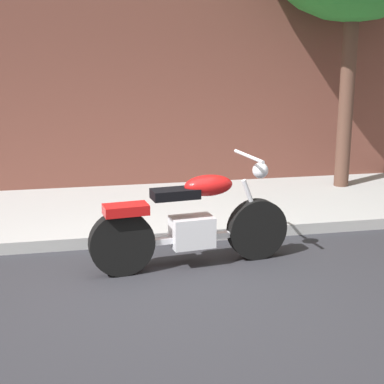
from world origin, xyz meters
name	(u,v)px	position (x,y,z in m)	size (l,w,h in m)	color
ground_plane	(164,287)	(0.00, 0.00, 0.00)	(60.00, 60.00, 0.00)	#28282D
sidewalk	(135,211)	(0.00, 2.48, 0.07)	(19.53, 2.54, 0.14)	#9B9B9B
motorcycle	(192,224)	(0.38, 0.48, 0.46)	(2.15, 0.70, 1.16)	black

